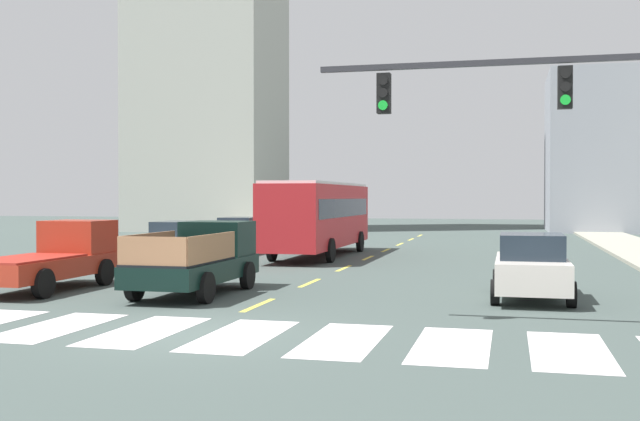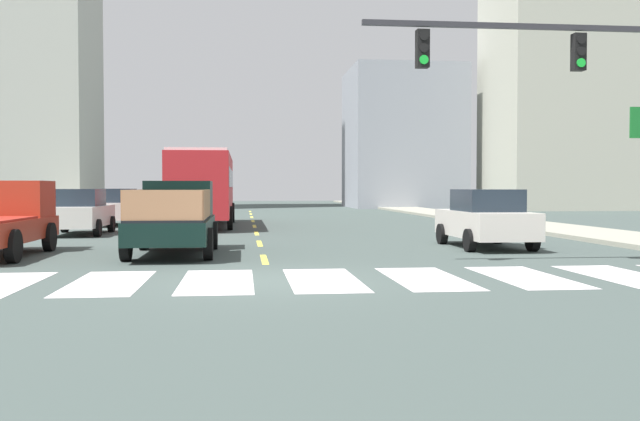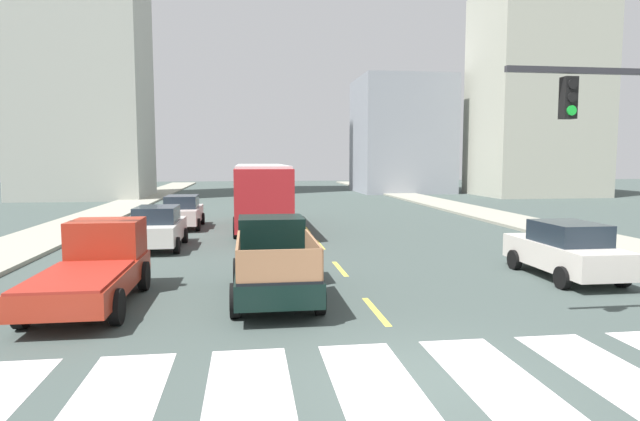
{
  "view_description": "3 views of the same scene",
  "coord_description": "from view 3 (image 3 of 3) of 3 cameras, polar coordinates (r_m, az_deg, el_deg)",
  "views": [
    {
      "loc": [
        6.02,
        -13.79,
        2.68
      ],
      "look_at": [
        -1.73,
        17.21,
        2.11
      ],
      "focal_mm": 42.62,
      "sensor_mm": 36.0,
      "label": 1
    },
    {
      "loc": [
        -0.52,
        -13.45,
        1.77
      ],
      "look_at": [
        2.45,
        13.8,
        0.88
      ],
      "focal_mm": 39.77,
      "sensor_mm": 36.0,
      "label": 2
    },
    {
      "loc": [
        -3.0,
        -8.18,
        3.62
      ],
      "look_at": [
        -0.11,
        13.08,
        1.55
      ],
      "focal_mm": 30.04,
      "sensor_mm": 36.0,
      "label": 3
    }
  ],
  "objects": [
    {
      "name": "lane_dash_3",
      "position": [
        27.59,
        -1.43,
        -2.02
      ],
      "size": [
        0.16,
        2.4,
        0.01
      ],
      "primitive_type": "cube",
      "color": "#D9CA44",
      "rests_on": "ground"
    },
    {
      "name": "ground_plane",
      "position": [
        9.44,
        11.98,
        -17.18
      ],
      "size": [
        160.0,
        160.0,
        0.0
      ],
      "primitive_type": "plane",
      "color": "#3E4A47"
    },
    {
      "name": "crosswalk_stripe_3",
      "position": [
        8.95,
        -7.58,
        -18.39
      ],
      "size": [
        1.35,
        3.56,
        0.01
      ],
      "primitive_type": "cube",
      "color": "silver",
      "rests_on": "ground"
    },
    {
      "name": "pickup_stakebed",
      "position": [
        14.38,
        -5.0,
        -5.27
      ],
      "size": [
        2.18,
        5.2,
        1.96
      ],
      "rotation": [
        0.0,
        0.0,
        0.04
      ],
      "color": "black",
      "rests_on": "ground"
    },
    {
      "name": "lane_dash_4",
      "position": [
        32.53,
        -2.4,
        -0.87
      ],
      "size": [
        0.16,
        2.4,
        0.01
      ],
      "primitive_type": "cube",
      "color": "#D9CA44",
      "rests_on": "ground"
    },
    {
      "name": "city_bus",
      "position": [
        27.53,
        -6.29,
        2.01
      ],
      "size": [
        2.72,
        10.8,
        3.32
      ],
      "rotation": [
        0.0,
        0.0,
        0.02
      ],
      "color": "#B32024",
      "rests_on": "ground"
    },
    {
      "name": "lane_dash_6",
      "position": [
        42.45,
        -3.66,
        0.62
      ],
      "size": [
        0.16,
        2.4,
        0.01
      ],
      "primitive_type": "cube",
      "color": "#D9CA44",
      "rests_on": "ground"
    },
    {
      "name": "lane_dash_7",
      "position": [
        47.42,
        -4.09,
        1.13
      ],
      "size": [
        0.16,
        2.4,
        0.01
      ],
      "primitive_type": "cube",
      "color": "#D9CA44",
      "rests_on": "ground"
    },
    {
      "name": "sidewalk_left",
      "position": [
        28.0,
        -27.0,
        -2.36
      ],
      "size": [
        3.39,
        110.0,
        0.15
      ],
      "primitive_type": "cube",
      "color": "#999887",
      "rests_on": "ground"
    },
    {
      "name": "block_mid_left",
      "position": [
        59.56,
        8.62,
        7.89
      ],
      "size": [
        9.58,
        9.58,
        12.29
      ],
      "primitive_type": "cube",
      "color": "#8F939D",
      "rests_on": "ground"
    },
    {
      "name": "lane_dash_0",
      "position": [
        13.06,
        5.96,
        -10.6
      ],
      "size": [
        0.16,
        2.4,
        0.01
      ],
      "primitive_type": "cube",
      "color": "#D9CA44",
      "rests_on": "ground"
    },
    {
      "name": "sedan_near_right",
      "position": [
        17.97,
        24.7,
        -3.84
      ],
      "size": [
        2.02,
        4.4,
        1.72
      ],
      "rotation": [
        0.0,
        0.0,
        -0.03
      ],
      "color": "silver",
      "rests_on": "ground"
    },
    {
      "name": "crosswalk_stripe_2",
      "position": [
        9.18,
        -20.92,
        -18.09
      ],
      "size": [
        1.35,
        3.56,
        0.01
      ],
      "primitive_type": "cube",
      "color": "silver",
      "rests_on": "ground"
    },
    {
      "name": "lane_dash_2",
      "position": [
        22.68,
        -0.04,
        -3.66
      ],
      "size": [
        0.16,
        2.4,
        0.01
      ],
      "primitive_type": "cube",
      "color": "#D9CA44",
      "rests_on": "ground"
    },
    {
      "name": "lane_dash_1",
      "position": [
        17.82,
        2.13,
        -6.21
      ],
      "size": [
        0.16,
        2.4,
        0.01
      ],
      "primitive_type": "cube",
      "color": "#D9CA44",
      "rests_on": "ground"
    },
    {
      "name": "sidewalk_right",
      "position": [
        30.52,
        22.34,
        -1.57
      ],
      "size": [
        3.39,
        110.0,
        0.15
      ],
      "primitive_type": "cube",
      "color": "#999887",
      "rests_on": "ground"
    },
    {
      "name": "crosswalk_stripe_6",
      "position": [
        10.79,
        27.8,
        -14.74
      ],
      "size": [
        1.35,
        3.56,
        0.01
      ],
      "primitive_type": "cube",
      "color": "silver",
      "rests_on": "ground"
    },
    {
      "name": "sedan_far",
      "position": [
        22.63,
        -16.9,
        -1.73
      ],
      "size": [
        2.02,
        4.4,
        1.72
      ],
      "rotation": [
        0.0,
        0.0,
        0.02
      ],
      "color": "silver",
      "rests_on": "ground"
    },
    {
      "name": "sedan_near_left",
      "position": [
        28.95,
        -14.44,
        -0.13
      ],
      "size": [
        2.02,
        4.4,
        1.72
      ],
      "rotation": [
        0.0,
        0.0,
        -0.03
      ],
      "color": "beige",
      "rests_on": "ground"
    },
    {
      "name": "crosswalk_stripe_5",
      "position": [
        9.81,
        17.77,
        -16.41
      ],
      "size": [
        1.35,
        3.56,
        0.01
      ],
      "primitive_type": "cube",
      "color": "silver",
      "rests_on": "ground"
    },
    {
      "name": "pickup_dark",
      "position": [
        14.77,
        -22.81,
        -5.46
      ],
      "size": [
        2.18,
        5.2,
        1.96
      ],
      "rotation": [
        0.0,
        0.0,
        0.02
      ],
      "color": "#A42C1A",
      "rests_on": "ground"
    },
    {
      "name": "crosswalk_stripe_4",
      "position": [
        9.17,
        5.75,
        -17.76
      ],
      "size": [
        1.35,
        3.56,
        0.01
      ],
      "primitive_type": "cube",
      "color": "silver",
      "rests_on": "ground"
    },
    {
      "name": "lane_dash_5",
      "position": [
        37.48,
        -3.11,
        -0.03
      ],
      "size": [
        0.16,
        2.4,
        0.01
      ],
      "primitive_type": "cube",
      "color": "#D9CA44",
      "rests_on": "ground"
    },
    {
      "name": "block_mid_right",
      "position": [
        57.7,
        22.06,
        11.39
      ],
      "size": [
        11.09,
        9.11,
        19.85
      ],
      "primitive_type": "cube",
      "color": "#B2B2A0",
      "rests_on": "ground"
    }
  ]
}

